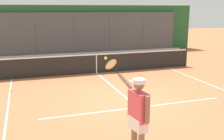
{
  "coord_description": "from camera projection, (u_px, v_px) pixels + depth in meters",
  "views": [
    {
      "loc": [
        3.4,
        8.3,
        3.14
      ],
      "look_at": [
        0.51,
        -0.48,
        1.05
      ],
      "focal_mm": 43.52,
      "sensor_mm": 36.0,
      "label": 1
    }
  ],
  "objects": [
    {
      "name": "ground_plane",
      "position": [
        130.0,
        101.0,
        9.42
      ],
      "size": [
        60.0,
        60.0,
        0.0
      ],
      "primitive_type": "plane",
      "color": "#B76B42"
    },
    {
      "name": "court_line_markings",
      "position": [
        141.0,
        111.0,
        8.54
      ],
      "size": [
        8.08,
        9.39,
        0.01
      ],
      "color": "white",
      "rests_on": "ground"
    },
    {
      "name": "fence_backdrop",
      "position": [
        72.0,
        30.0,
        19.28
      ],
      "size": [
        18.57,
        1.37,
        3.4
      ],
      "color": "#474C51",
      "rests_on": "ground"
    },
    {
      "name": "tennis_net",
      "position": [
        96.0,
        63.0,
        13.49
      ],
      "size": [
        10.39,
        0.09,
        1.07
      ],
      "color": "#2D2D2D",
      "rests_on": "ground"
    },
    {
      "name": "tennis_player",
      "position": [
        138.0,
        113.0,
        5.53
      ],
      "size": [
        0.62,
        1.41,
        2.08
      ],
      "rotation": [
        0.0,
        0.0,
        -1.43
      ],
      "color": "silver",
      "rests_on": "ground"
    },
    {
      "name": "tennis_ball_mid_court",
      "position": [
        11.0,
        91.0,
        10.52
      ],
      "size": [
        0.07,
        0.07,
        0.07
      ],
      "primitive_type": "sphere",
      "color": "#CCDB33",
      "rests_on": "ground"
    },
    {
      "name": "tennis_ball_near_net",
      "position": [
        139.0,
        75.0,
        13.11
      ],
      "size": [
        0.07,
        0.07,
        0.07
      ],
      "primitive_type": "sphere",
      "color": "#C1D138",
      "rests_on": "ground"
    }
  ]
}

